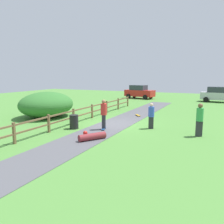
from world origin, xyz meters
TOP-DOWN VIEW (x-y plane):
  - ground_plane at (0.00, 0.00)m, footprint 60.00×60.00m
  - asphalt_path at (0.00, 0.00)m, footprint 2.40×28.00m
  - wooden_fence at (-2.60, 0.00)m, footprint 0.12×18.12m
  - bush_large at (-6.19, 0.12)m, footprint 3.98×4.77m
  - trash_bin at (-1.80, -2.40)m, footprint 0.56×0.56m
  - skater_riding at (0.05, -1.82)m, footprint 0.48×0.82m
  - skater_fallen at (0.53, -4.15)m, footprint 1.43×1.47m
  - skateboard_loose at (0.44, 3.60)m, footprint 0.65×0.75m
  - bystander_green at (5.61, -0.95)m, footprint 0.52×0.52m
  - bystander_blue at (2.65, -0.25)m, footprint 0.47×0.47m
  - parked_car_silver at (6.27, 17.41)m, footprint 4.33×2.27m
  - parked_car_red at (-4.13, 17.41)m, footprint 4.43×2.54m

SIDE VIEW (x-z plane):
  - ground_plane at x=0.00m, z-range 0.00..0.00m
  - asphalt_path at x=0.00m, z-range 0.00..0.02m
  - skateboard_loose at x=0.44m, z-range 0.05..0.13m
  - skater_fallen at x=0.53m, z-range 0.02..0.38m
  - trash_bin at x=-1.80m, z-range 0.00..0.90m
  - wooden_fence at x=-2.60m, z-range 0.12..1.22m
  - bystander_blue at x=2.65m, z-range 0.08..1.72m
  - parked_car_silver at x=6.27m, z-range 0.00..1.92m
  - parked_car_red at x=-4.13m, z-range 0.00..1.92m
  - bush_large at x=-6.19m, z-range 0.00..2.06m
  - bystander_green at x=5.61m, z-range 0.11..1.98m
  - skater_riding at x=0.05m, z-range 0.13..2.02m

